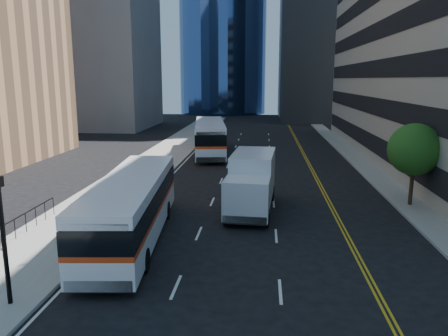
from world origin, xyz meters
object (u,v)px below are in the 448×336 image
street_tree (415,150)px  box_truck (252,182)px  lamp_post (3,233)px  bus_front (132,206)px  bus_rear (210,137)px

street_tree → box_truck: 10.21m
street_tree → lamp_post: street_tree is taller
street_tree → box_truck: bearing=-170.3°
lamp_post → bus_front: bearing=70.5°
bus_front → bus_rear: bus_rear is taller
lamp_post → bus_front: 7.27m
street_tree → lamp_post: (-18.00, -14.00, -0.92)m
box_truck → street_tree: bearing=13.8°
lamp_post → street_tree: bearing=37.9°
lamp_post → box_truck: lamp_post is taller
bus_rear → box_truck: bearing=-83.8°
bus_front → box_truck: bearing=38.8°
bus_rear → box_truck: size_ratio=1.87×
street_tree → bus_front: (-15.60, -7.21, -1.90)m
bus_rear → box_truck: 20.63m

